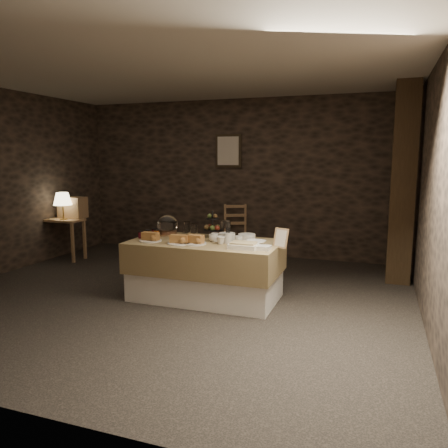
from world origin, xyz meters
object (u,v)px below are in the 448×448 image
(console_table, at_px, (64,227))
(table_lamp, at_px, (62,199))
(wine_rack, at_px, (73,207))
(chair, at_px, (237,233))
(buffet_table, at_px, (205,266))
(fruit_stand, at_px, (213,227))
(timber_column, at_px, (403,184))

(console_table, distance_m, table_lamp, 0.46)
(wine_rack, distance_m, chair, 2.74)
(table_lamp, distance_m, chair, 2.86)
(buffet_table, xyz_separation_m, fruit_stand, (-0.02, 0.29, 0.42))
(table_lamp, distance_m, fruit_stand, 2.93)
(console_table, height_order, fruit_stand, fruit_stand)
(console_table, height_order, chair, chair)
(chair, bearing_deg, fruit_stand, -102.51)
(table_lamp, relative_size, fruit_stand, 1.36)
(table_lamp, bearing_deg, buffet_table, -19.72)
(fruit_stand, bearing_deg, buffet_table, -86.36)
(wine_rack, bearing_deg, console_table, -105.52)
(console_table, xyz_separation_m, table_lamp, (0.05, -0.05, 0.46))
(buffet_table, relative_size, fruit_stand, 5.45)
(console_table, height_order, timber_column, timber_column)
(console_table, distance_m, wine_rack, 0.35)
(chair, bearing_deg, buffet_table, -103.24)
(buffet_table, xyz_separation_m, console_table, (-2.90, 1.07, 0.14))
(console_table, xyz_separation_m, chair, (2.55, 1.21, -0.15))
(buffet_table, bearing_deg, timber_column, 34.72)
(chair, bearing_deg, table_lamp, -175.28)
(table_lamp, xyz_separation_m, fruit_stand, (2.83, -0.73, -0.18))
(console_table, bearing_deg, wine_rack, 74.48)
(buffet_table, xyz_separation_m, table_lamp, (-2.85, 1.02, 0.60))
(wine_rack, relative_size, timber_column, 0.16)
(table_lamp, height_order, wine_rack, table_lamp)
(console_table, bearing_deg, table_lamp, -45.00)
(chair, xyz_separation_m, timber_column, (2.50, -0.78, 0.92))
(fruit_stand, bearing_deg, timber_column, 28.97)
(fruit_stand, bearing_deg, table_lamp, 165.52)
(timber_column, xyz_separation_m, fruit_stand, (-2.17, -1.20, -0.49))
(timber_column, bearing_deg, table_lamp, -174.61)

